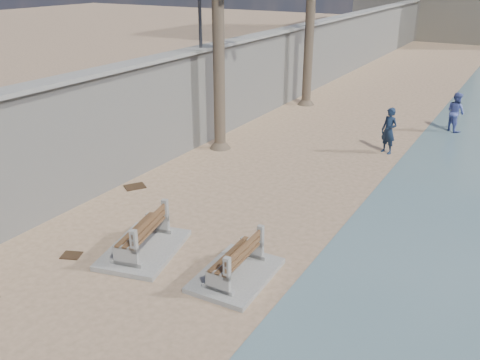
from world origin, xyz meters
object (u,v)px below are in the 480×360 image
at_px(person_a, 389,127).
at_px(person_b, 456,110).
at_px(bench_far, 236,262).
at_px(bench_near, 143,237).

distance_m(person_a, person_b, 4.40).
bearing_deg(person_a, person_b, 92.58).
bearing_deg(bench_far, person_a, 86.56).
relative_size(bench_near, bench_far, 1.18).
distance_m(bench_near, bench_far, 2.47).
bearing_deg(bench_near, bench_far, 4.51).
bearing_deg(bench_far, bench_near, -175.49).
bearing_deg(person_a, bench_near, -82.76).
bearing_deg(person_a, bench_far, -69.18).
xyz_separation_m(person_a, person_b, (1.62, 4.09, -0.07)).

